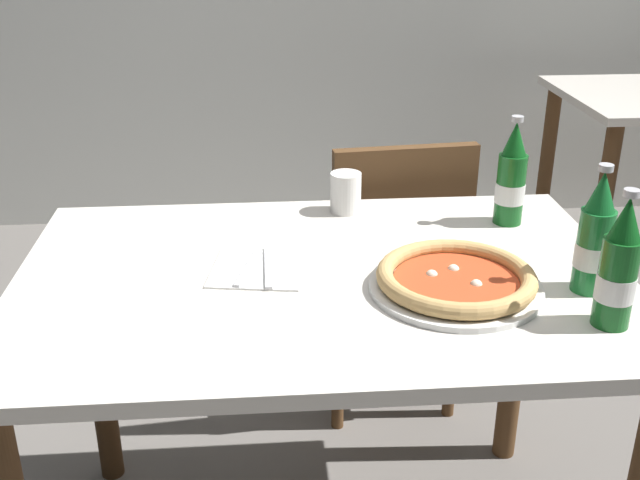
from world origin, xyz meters
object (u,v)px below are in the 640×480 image
(dining_table_main, at_px, (322,324))
(beer_bottle_right, at_px, (595,239))
(paper_cup, at_px, (346,193))
(beer_bottle_center, at_px, (618,270))
(chair_behind_table, at_px, (390,260))
(pizza_margherita_near, at_px, (456,280))
(napkin_with_cutlery, at_px, (258,268))
(beer_bottle_left, at_px, (511,179))

(dining_table_main, relative_size, beer_bottle_right, 4.86)
(dining_table_main, relative_size, paper_cup, 12.63)
(beer_bottle_right, bearing_deg, dining_table_main, 167.67)
(dining_table_main, distance_m, beer_bottle_right, 0.55)
(beer_bottle_center, height_order, beer_bottle_right, same)
(beer_bottle_center, bearing_deg, dining_table_main, 153.91)
(paper_cup, bearing_deg, chair_behind_table, 60.13)
(pizza_margherita_near, xyz_separation_m, napkin_with_cutlery, (-0.37, 0.12, -0.02))
(beer_bottle_center, bearing_deg, napkin_with_cutlery, 156.51)
(beer_bottle_center, xyz_separation_m, beer_bottle_right, (0.01, 0.13, 0.00))
(beer_bottle_left, height_order, beer_bottle_center, same)
(pizza_margherita_near, xyz_separation_m, beer_bottle_center, (0.23, -0.15, 0.08))
(beer_bottle_right, height_order, napkin_with_cutlery, beer_bottle_right)
(beer_bottle_right, bearing_deg, chair_behind_table, 108.88)
(beer_bottle_right, bearing_deg, beer_bottle_center, -95.77)
(beer_bottle_left, relative_size, paper_cup, 2.60)
(beer_bottle_left, height_order, napkin_with_cutlery, beer_bottle_left)
(beer_bottle_left, xyz_separation_m, beer_bottle_center, (0.04, -0.46, 0.00))
(dining_table_main, height_order, beer_bottle_center, beer_bottle_center)
(pizza_margherita_near, distance_m, beer_bottle_right, 0.26)
(chair_behind_table, relative_size, beer_bottle_left, 3.44)
(beer_bottle_center, xyz_separation_m, napkin_with_cutlery, (-0.60, 0.26, -0.10))
(beer_bottle_right, bearing_deg, pizza_margherita_near, 175.71)
(napkin_with_cutlery, bearing_deg, beer_bottle_center, -23.49)
(chair_behind_table, height_order, pizza_margherita_near, chair_behind_table)
(beer_bottle_left, relative_size, beer_bottle_right, 1.00)
(dining_table_main, relative_size, beer_bottle_left, 4.86)
(beer_bottle_center, relative_size, napkin_with_cutlery, 1.20)
(pizza_margherita_near, bearing_deg, paper_cup, 111.47)
(beer_bottle_left, xyz_separation_m, napkin_with_cutlery, (-0.57, -0.20, -0.10))
(paper_cup, bearing_deg, beer_bottle_left, -14.78)
(napkin_with_cutlery, bearing_deg, chair_behind_table, 57.49)
(chair_behind_table, xyz_separation_m, beer_bottle_right, (0.25, -0.72, 0.37))
(beer_bottle_left, distance_m, napkin_with_cutlery, 0.61)
(beer_bottle_right, distance_m, paper_cup, 0.60)
(pizza_margherita_near, height_order, beer_bottle_center, beer_bottle_center)
(pizza_margherita_near, relative_size, napkin_with_cutlery, 1.59)
(beer_bottle_left, bearing_deg, dining_table_main, -152.57)
(pizza_margherita_near, xyz_separation_m, beer_bottle_right, (0.25, -0.02, 0.08))
(beer_bottle_left, distance_m, beer_bottle_right, 0.34)
(dining_table_main, relative_size, pizza_margherita_near, 3.68)
(dining_table_main, bearing_deg, napkin_with_cutlery, 167.39)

